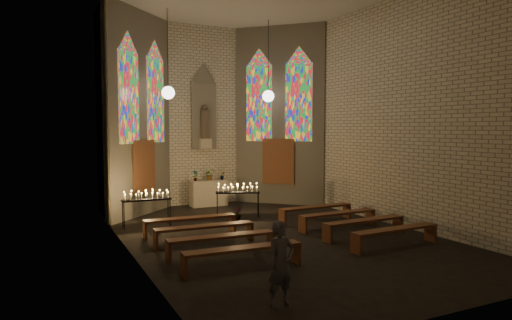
{
  "coord_description": "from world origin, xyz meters",
  "views": [
    {
      "loc": [
        -6.0,
        -11.1,
        3.01
      ],
      "look_at": [
        -0.02,
        1.2,
        2.05
      ],
      "focal_mm": 32.0,
      "sensor_mm": 36.0,
      "label": 1
    }
  ],
  "objects_px": {
    "altar": "(208,193)",
    "aisle_flower_pot": "(238,214)",
    "visitor": "(281,264)",
    "votive_stand_left": "(146,197)",
    "votive_stand_right": "(238,190)"
  },
  "relations": [
    {
      "from": "votive_stand_right",
      "to": "votive_stand_left",
      "type": "bearing_deg",
      "value": -154.87
    },
    {
      "from": "aisle_flower_pot",
      "to": "votive_stand_left",
      "type": "bearing_deg",
      "value": 177.07
    },
    {
      "from": "altar",
      "to": "visitor",
      "type": "relative_size",
      "value": 0.96
    },
    {
      "from": "aisle_flower_pot",
      "to": "visitor",
      "type": "distance_m",
      "value": 7.4
    },
    {
      "from": "votive_stand_left",
      "to": "votive_stand_right",
      "type": "height_order",
      "value": "votive_stand_right"
    },
    {
      "from": "votive_stand_left",
      "to": "visitor",
      "type": "distance_m",
      "value": 7.21
    },
    {
      "from": "altar",
      "to": "aisle_flower_pot",
      "type": "xyz_separation_m",
      "value": [
        -0.05,
        -2.93,
        -0.31
      ]
    },
    {
      "from": "aisle_flower_pot",
      "to": "votive_stand_left",
      "type": "xyz_separation_m",
      "value": [
        -2.95,
        0.15,
        0.73
      ]
    },
    {
      "from": "altar",
      "to": "aisle_flower_pot",
      "type": "bearing_deg",
      "value": -90.91
    },
    {
      "from": "aisle_flower_pot",
      "to": "visitor",
      "type": "xyz_separation_m",
      "value": [
        -2.28,
        -7.02,
        0.53
      ]
    },
    {
      "from": "votive_stand_right",
      "to": "visitor",
      "type": "height_order",
      "value": "visitor"
    },
    {
      "from": "altar",
      "to": "votive_stand_left",
      "type": "relative_size",
      "value": 0.95
    },
    {
      "from": "aisle_flower_pot",
      "to": "altar",
      "type": "bearing_deg",
      "value": 89.09
    },
    {
      "from": "visitor",
      "to": "votive_stand_left",
      "type": "bearing_deg",
      "value": 88.71
    },
    {
      "from": "aisle_flower_pot",
      "to": "votive_stand_right",
      "type": "distance_m",
      "value": 0.83
    }
  ]
}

